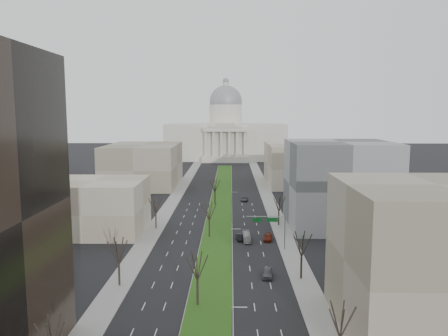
# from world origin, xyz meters

# --- Properties ---
(ground) EXTENTS (600.00, 600.00, 0.00)m
(ground) POSITION_xyz_m (0.00, 120.00, 0.00)
(ground) COLOR black
(ground) RESTS_ON ground
(median) EXTENTS (8.00, 222.03, 0.20)m
(median) POSITION_xyz_m (0.00, 118.99, 0.10)
(median) COLOR #999993
(median) RESTS_ON ground
(sidewalk_left) EXTENTS (5.00, 330.00, 0.15)m
(sidewalk_left) POSITION_xyz_m (-17.50, 95.00, 0.07)
(sidewalk_left) COLOR gray
(sidewalk_left) RESTS_ON ground
(sidewalk_right) EXTENTS (5.00, 330.00, 0.15)m
(sidewalk_right) POSITION_xyz_m (17.50, 95.00, 0.07)
(sidewalk_right) COLOR gray
(sidewalk_right) RESTS_ON ground
(capitol) EXTENTS (80.00, 46.00, 55.00)m
(capitol) POSITION_xyz_m (0.00, 269.59, 16.31)
(capitol) COLOR beige
(capitol) RESTS_ON ground
(building_beige_left) EXTENTS (26.00, 22.00, 14.00)m
(building_beige_left) POSITION_xyz_m (-33.00, 85.00, 7.00)
(building_beige_left) COLOR tan
(building_beige_left) RESTS_ON ground
(building_tan_right) EXTENTS (26.00, 24.00, 22.00)m
(building_tan_right) POSITION_xyz_m (33.00, 32.00, 11.00)
(building_tan_right) COLOR gray
(building_tan_right) RESTS_ON ground
(building_grey_right) EXTENTS (28.00, 26.00, 24.00)m
(building_grey_right) POSITION_xyz_m (34.00, 92.00, 12.00)
(building_grey_right) COLOR #585A5C
(building_grey_right) RESTS_ON ground
(building_far_left) EXTENTS (30.00, 40.00, 18.00)m
(building_far_left) POSITION_xyz_m (-35.00, 160.00, 9.00)
(building_far_left) COLOR gray
(building_far_left) RESTS_ON ground
(building_far_right) EXTENTS (30.00, 40.00, 18.00)m
(building_far_right) POSITION_xyz_m (35.00, 165.00, 9.00)
(building_far_right) COLOR tan
(building_far_right) RESTS_ON ground
(tree_left_near) EXTENTS (5.10, 5.10, 9.18)m
(tree_left_near) POSITION_xyz_m (-17.20, 18.00, 6.61)
(tree_left_near) COLOR black
(tree_left_near) RESTS_ON ground
(tree_left_mid) EXTENTS (5.40, 5.40, 9.72)m
(tree_left_mid) POSITION_xyz_m (-17.20, 48.00, 7.00)
(tree_left_mid) COLOR black
(tree_left_mid) RESTS_ON ground
(tree_left_far) EXTENTS (5.28, 5.28, 9.50)m
(tree_left_far) POSITION_xyz_m (-17.20, 88.00, 6.84)
(tree_left_far) COLOR black
(tree_left_far) RESTS_ON ground
(tree_right_near) EXTENTS (5.16, 5.16, 9.29)m
(tree_right_near) POSITION_xyz_m (17.20, 22.00, 6.69)
(tree_right_near) COLOR black
(tree_right_near) RESTS_ON ground
(tree_right_mid) EXTENTS (5.52, 5.52, 9.94)m
(tree_right_mid) POSITION_xyz_m (17.20, 52.00, 7.16)
(tree_right_mid) COLOR black
(tree_right_mid) RESTS_ON ground
(tree_right_far) EXTENTS (5.04, 5.04, 9.07)m
(tree_right_far) POSITION_xyz_m (17.20, 92.00, 6.53)
(tree_right_far) COLOR black
(tree_right_far) RESTS_ON ground
(tree_median_a) EXTENTS (5.40, 5.40, 9.72)m
(tree_median_a) POSITION_xyz_m (-2.00, 40.00, 7.00)
(tree_median_a) COLOR black
(tree_median_a) RESTS_ON ground
(tree_median_b) EXTENTS (5.40, 5.40, 9.72)m
(tree_median_b) POSITION_xyz_m (-2.00, 80.00, 7.00)
(tree_median_b) COLOR black
(tree_median_b) RESTS_ON ground
(tree_median_c) EXTENTS (5.40, 5.40, 9.72)m
(tree_median_c) POSITION_xyz_m (-2.00, 120.00, 7.00)
(tree_median_c) COLOR black
(tree_median_c) RESTS_ON ground
(streetlamp_median_b) EXTENTS (1.90, 0.20, 9.16)m
(streetlamp_median_b) POSITION_xyz_m (3.76, 55.00, 4.81)
(streetlamp_median_b) COLOR gray
(streetlamp_median_b) RESTS_ON ground
(streetlamp_median_c) EXTENTS (1.90, 0.20, 9.16)m
(streetlamp_median_c) POSITION_xyz_m (3.76, 95.00, 4.81)
(streetlamp_median_c) COLOR gray
(streetlamp_median_c) RESTS_ON ground
(mast_arm_signs) EXTENTS (9.12, 0.24, 8.09)m
(mast_arm_signs) POSITION_xyz_m (13.49, 70.03, 6.11)
(mast_arm_signs) COLOR gray
(mast_arm_signs) RESTS_ON ground
(car_grey_near) EXTENTS (2.65, 5.23, 1.71)m
(car_grey_near) POSITION_xyz_m (10.78, 52.96, 0.85)
(car_grey_near) COLOR #4E5156
(car_grey_near) RESTS_ON ground
(car_black) EXTENTS (2.09, 4.57, 1.45)m
(car_black) POSITION_xyz_m (5.75, 77.73, 0.73)
(car_black) COLOR black
(car_black) RESTS_ON ground
(car_red) EXTENTS (2.85, 5.43, 1.50)m
(car_red) POSITION_xyz_m (12.97, 77.64, 0.75)
(car_red) COLOR #641A0D
(car_red) RESTS_ON ground
(car_grey_far) EXTENTS (2.83, 5.34, 1.43)m
(car_grey_far) POSITION_xyz_m (8.51, 126.56, 0.71)
(car_grey_far) COLOR #434649
(car_grey_far) RESTS_ON ground
(box_van) EXTENTS (1.87, 7.42, 2.06)m
(box_van) POSITION_xyz_m (7.51, 77.19, 1.03)
(box_van) COLOR #BEBEBE
(box_van) RESTS_ON ground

